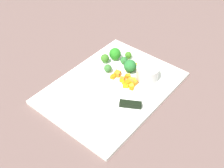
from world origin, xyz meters
name	(u,v)px	position (x,y,z in m)	size (l,w,h in m)	color
ground_plane	(112,89)	(0.00, 0.00, 0.00)	(4.00, 4.00, 0.00)	brown
cutting_board	(112,88)	(0.00, 0.00, 0.01)	(0.43, 0.32, 0.01)	white
prep_bowl	(147,73)	(0.10, -0.06, 0.03)	(0.07, 0.07, 0.05)	beige
chef_knife	(106,102)	(-0.07, -0.03, 0.02)	(0.18, 0.28, 0.02)	silver
carrot_dice_0	(127,76)	(0.06, -0.01, 0.02)	(0.01, 0.01, 0.01)	orange
carrot_dice_1	(132,88)	(0.03, -0.06, 0.02)	(0.01, 0.01, 0.01)	orange
carrot_dice_2	(127,83)	(0.03, -0.04, 0.02)	(0.02, 0.02, 0.02)	orange
carrot_dice_3	(131,82)	(0.05, -0.04, 0.02)	(0.02, 0.02, 0.02)	orange
carrot_dice_4	(113,77)	(0.03, 0.02, 0.02)	(0.01, 0.02, 0.01)	orange
carrot_dice_5	(124,83)	(0.03, -0.02, 0.02)	(0.01, 0.01, 0.01)	orange
carrot_dice_6	(134,82)	(0.05, -0.05, 0.02)	(0.02, 0.02, 0.01)	orange
carrot_dice_7	(129,80)	(0.05, -0.03, 0.02)	(0.01, 0.01, 0.01)	orange
carrot_dice_8	(122,79)	(0.04, -0.01, 0.02)	(0.01, 0.02, 0.02)	orange
carrot_dice_9	(117,74)	(0.05, 0.02, 0.02)	(0.02, 0.02, 0.02)	orange
pepper_dice_0	(127,68)	(0.10, 0.01, 0.02)	(0.02, 0.02, 0.02)	yellow
pepper_dice_1	(133,80)	(0.06, -0.04, 0.02)	(0.01, 0.02, 0.01)	yellow
pepper_dice_2	(128,76)	(0.07, -0.01, 0.02)	(0.01, 0.01, 0.01)	yellow
pepper_dice_3	(131,86)	(0.03, -0.05, 0.02)	(0.01, 0.02, 0.01)	yellow
pepper_dice_4	(134,66)	(0.12, 0.00, 0.02)	(0.02, 0.02, 0.02)	yellow
pepper_dice_5	(129,83)	(0.04, -0.04, 0.02)	(0.02, 0.02, 0.01)	yellow
pepper_dice_6	(126,85)	(0.03, -0.03, 0.02)	(0.02, 0.02, 0.01)	yellow
pepper_dice_7	(122,80)	(0.04, -0.01, 0.02)	(0.01, 0.01, 0.01)	yellow
broccoli_floret_0	(115,54)	(0.12, 0.08, 0.04)	(0.04, 0.04, 0.05)	#91BC5A
broccoli_floret_1	(124,60)	(0.12, 0.04, 0.03)	(0.03, 0.03, 0.03)	#85B655
broccoli_floret_2	(131,66)	(0.10, 0.00, 0.04)	(0.04, 0.04, 0.05)	#8BC15F
broccoli_floret_3	(108,68)	(0.05, 0.06, 0.03)	(0.03, 0.03, 0.03)	#7FAF6B
broccoli_floret_4	(105,58)	(0.08, 0.10, 0.03)	(0.03, 0.03, 0.03)	#81B56C
broccoli_floret_5	(128,55)	(0.15, 0.05, 0.03)	(0.02, 0.02, 0.03)	#8AC35C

